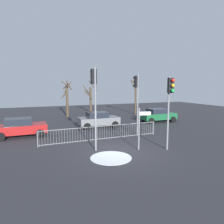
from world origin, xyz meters
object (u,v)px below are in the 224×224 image
(car_red_mid, at_px, (20,127))
(bare_tree_left, at_px, (67,98))
(traffic_light_foreground_left, at_px, (137,91))
(traffic_light_rear_left, at_px, (94,90))
(bare_tree_right, at_px, (91,98))
(bare_tree_centre, at_px, (135,95))
(car_green_far, at_px, (158,115))
(car_grey_trailing, at_px, (98,119))
(traffic_light_rear_right, at_px, (170,97))
(direction_sign_post, at_px, (140,126))

(car_red_mid, xyz_separation_m, bare_tree_left, (5.28, 9.24, 1.61))
(traffic_light_foreground_left, xyz_separation_m, traffic_light_rear_left, (-4.22, -2.41, 0.16))
(traffic_light_foreground_left, bearing_deg, car_red_mid, 144.67)
(traffic_light_foreground_left, distance_m, bare_tree_left, 12.63)
(car_red_mid, height_order, bare_tree_right, bare_tree_right)
(traffic_light_foreground_left, distance_m, car_red_mid, 9.46)
(car_red_mid, distance_m, bare_tree_centre, 16.81)
(traffic_light_rear_left, relative_size, bare_tree_centre, 0.95)
(car_green_far, relative_size, bare_tree_left, 0.84)
(car_red_mid, bearing_deg, bare_tree_centre, 28.61)
(traffic_light_rear_left, xyz_separation_m, car_grey_trailing, (2.45, 6.62, -2.92))
(car_green_far, height_order, bare_tree_right, bare_tree_right)
(bare_tree_centre, bearing_deg, traffic_light_rear_right, -111.39)
(traffic_light_rear_right, relative_size, car_red_mid, 1.18)
(direction_sign_post, distance_m, bare_tree_right, 18.60)
(traffic_light_foreground_left, xyz_separation_m, car_green_far, (5.21, 4.57, -2.76))
(traffic_light_rear_right, xyz_separation_m, car_grey_trailing, (-1.74, 8.39, -2.55))
(traffic_light_rear_left, relative_size, car_red_mid, 1.32)
(direction_sign_post, relative_size, bare_tree_left, 0.57)
(traffic_light_foreground_left, xyz_separation_m, direction_sign_post, (-1.61, -3.43, -2.05))
(car_green_far, relative_size, bare_tree_centre, 0.73)
(car_red_mid, bearing_deg, traffic_light_foreground_left, -19.60)
(car_red_mid, relative_size, bare_tree_right, 0.82)
(traffic_light_foreground_left, distance_m, car_grey_trailing, 5.34)
(car_red_mid, xyz_separation_m, bare_tree_right, (9.22, 12.12, 1.43))
(car_grey_trailing, bearing_deg, direction_sign_post, -87.74)
(traffic_light_foreground_left, bearing_deg, car_grey_trailing, 96.23)
(bare_tree_right, bearing_deg, traffic_light_rear_right, -92.01)
(direction_sign_post, relative_size, bare_tree_centre, 0.49)
(bare_tree_left, xyz_separation_m, bare_tree_right, (3.93, 2.88, -0.18))
(traffic_light_rear_left, relative_size, car_green_far, 1.31)
(direction_sign_post, bearing_deg, traffic_light_foreground_left, 75.88)
(direction_sign_post, bearing_deg, bare_tree_left, 107.21)
(traffic_light_rear_right, relative_size, bare_tree_centre, 0.85)
(bare_tree_centre, distance_m, bare_tree_right, 6.61)
(traffic_light_foreground_left, bearing_deg, car_green_far, 24.64)
(direction_sign_post, bearing_deg, car_grey_trailing, 102.27)
(direction_sign_post, xyz_separation_m, car_green_far, (6.82, 8.00, -0.71))
(car_green_far, bearing_deg, bare_tree_left, 139.92)
(car_grey_trailing, bearing_deg, bare_tree_centre, 42.84)
(direction_sign_post, xyz_separation_m, bare_tree_right, (2.26, 18.45, 0.72))
(direction_sign_post, relative_size, car_green_far, 0.68)
(car_grey_trailing, height_order, car_red_mid, same)
(traffic_light_foreground_left, bearing_deg, traffic_light_rear_left, -166.85)
(car_grey_trailing, bearing_deg, traffic_light_rear_right, -77.21)
(bare_tree_right, bearing_deg, direction_sign_post, -96.97)
(car_grey_trailing, distance_m, bare_tree_centre, 10.55)
(car_grey_trailing, height_order, bare_tree_centre, bare_tree_centre)
(direction_sign_post, height_order, bare_tree_right, bare_tree_right)
(bare_tree_right, bearing_deg, car_grey_trailing, -102.61)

